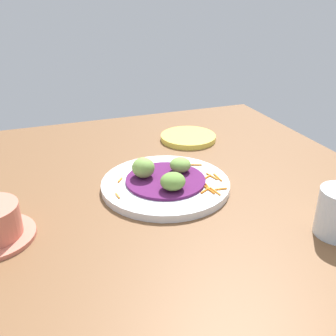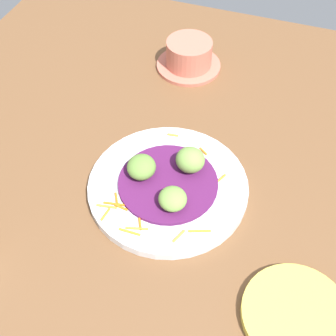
{
  "view_description": "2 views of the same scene",
  "coord_description": "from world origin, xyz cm",
  "px_view_note": "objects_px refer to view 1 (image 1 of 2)",
  "views": [
    {
      "loc": [
        19.19,
        66.85,
        42.55
      ],
      "look_at": [
        -6.83,
        -4.78,
        6.08
      ],
      "focal_mm": 41.36,
      "sensor_mm": 36.0,
      "label": 1
    },
    {
      "loc": [
        -51.2,
        -19.51,
        64.76
      ],
      "look_at": [
        -4.23,
        -2.97,
        5.88
      ],
      "focal_mm": 47.87,
      "sensor_mm": 36.0,
      "label": 2
    }
  ],
  "objects_px": {
    "main_plate": "(166,185)",
    "side_plate_small": "(188,137)",
    "guac_scoop_center": "(143,168)",
    "guac_scoop_left": "(180,165)",
    "guac_scoop_right": "(173,181)"
  },
  "relations": [
    {
      "from": "guac_scoop_left",
      "to": "side_plate_small",
      "type": "height_order",
      "value": "guac_scoop_left"
    },
    {
      "from": "guac_scoop_left",
      "to": "guac_scoop_center",
      "type": "distance_m",
      "value": 0.09
    },
    {
      "from": "main_plate",
      "to": "guac_scoop_left",
      "type": "distance_m",
      "value": 0.06
    },
    {
      "from": "guac_scoop_center",
      "to": "guac_scoop_right",
      "type": "distance_m",
      "value": 0.09
    },
    {
      "from": "main_plate",
      "to": "side_plate_small",
      "type": "relative_size",
      "value": 1.78
    },
    {
      "from": "guac_scoop_center",
      "to": "main_plate",
      "type": "bearing_deg",
      "value": 148.11
    },
    {
      "from": "main_plate",
      "to": "guac_scoop_center",
      "type": "height_order",
      "value": "guac_scoop_center"
    },
    {
      "from": "guac_scoop_right",
      "to": "side_plate_small",
      "type": "xyz_separation_m",
      "value": [
        -0.16,
        -0.3,
        -0.03
      ]
    },
    {
      "from": "main_plate",
      "to": "side_plate_small",
      "type": "height_order",
      "value": "main_plate"
    },
    {
      "from": "main_plate",
      "to": "guac_scoop_left",
      "type": "height_order",
      "value": "guac_scoop_left"
    },
    {
      "from": "guac_scoop_left",
      "to": "guac_scoop_right",
      "type": "relative_size",
      "value": 0.91
    },
    {
      "from": "side_plate_small",
      "to": "guac_scoop_left",
      "type": "bearing_deg",
      "value": 63.15
    },
    {
      "from": "guac_scoop_left",
      "to": "guac_scoop_center",
      "type": "xyz_separation_m",
      "value": [
        0.09,
        -0.0,
        0.01
      ]
    },
    {
      "from": "guac_scoop_right",
      "to": "guac_scoop_center",
      "type": "bearing_deg",
      "value": -61.89
    },
    {
      "from": "main_plate",
      "to": "guac_scoop_center",
      "type": "bearing_deg",
      "value": -31.89
    }
  ]
}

